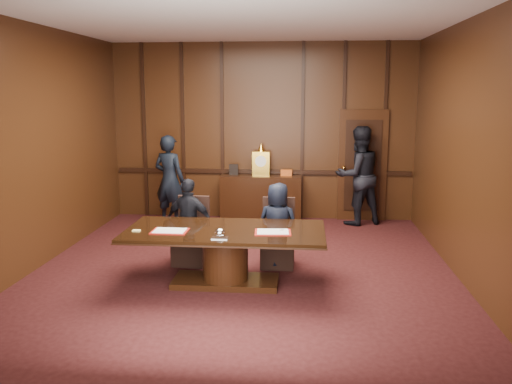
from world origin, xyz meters
TOP-DOWN VIEW (x-y plane):
  - room at (0.07, 0.14)m, footprint 7.00×7.04m
  - sideboard at (0.00, 3.26)m, footprint 1.60×0.45m
  - conference_table at (-0.17, -0.48)m, footprint 2.62×1.32m
  - folder_left at (-0.86, -0.67)m, footprint 0.46×0.33m
  - folder_right at (0.47, -0.60)m, footprint 0.48×0.36m
  - inkstand at (-0.17, -0.93)m, footprint 0.20×0.14m
  - notepad at (-1.30, -0.68)m, footprint 0.10×0.07m
  - chair_left at (-0.82, 0.39)m, footprint 0.51×0.51m
  - chair_right at (0.48, 0.39)m, footprint 0.48×0.48m
  - signatory_left at (-0.82, 0.32)m, footprint 0.81×0.49m
  - signatory_right at (0.48, 0.32)m, footprint 0.68×0.51m
  - witness_left at (-1.74, 2.80)m, footprint 0.73×0.60m
  - witness_right at (1.89, 3.10)m, footprint 1.13×1.02m

SIDE VIEW (x-z plane):
  - chair_left at x=-0.82m, z-range -0.20..0.79m
  - chair_right at x=0.48m, z-range -0.20..0.79m
  - sideboard at x=0.00m, z-range -0.28..1.26m
  - conference_table at x=-0.17m, z-range 0.13..0.89m
  - signatory_right at x=0.48m, z-range 0.00..1.25m
  - signatory_left at x=-0.82m, z-range 0.00..1.29m
  - notepad at x=-1.30m, z-range 0.76..0.77m
  - folder_left at x=-0.86m, z-range 0.76..0.78m
  - folder_right at x=0.47m, z-range 0.76..0.78m
  - inkstand at x=-0.17m, z-range 0.76..0.87m
  - witness_left at x=-1.74m, z-range 0.00..1.73m
  - witness_right at x=1.89m, z-range 0.00..1.90m
  - room at x=0.07m, z-range -0.03..3.47m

